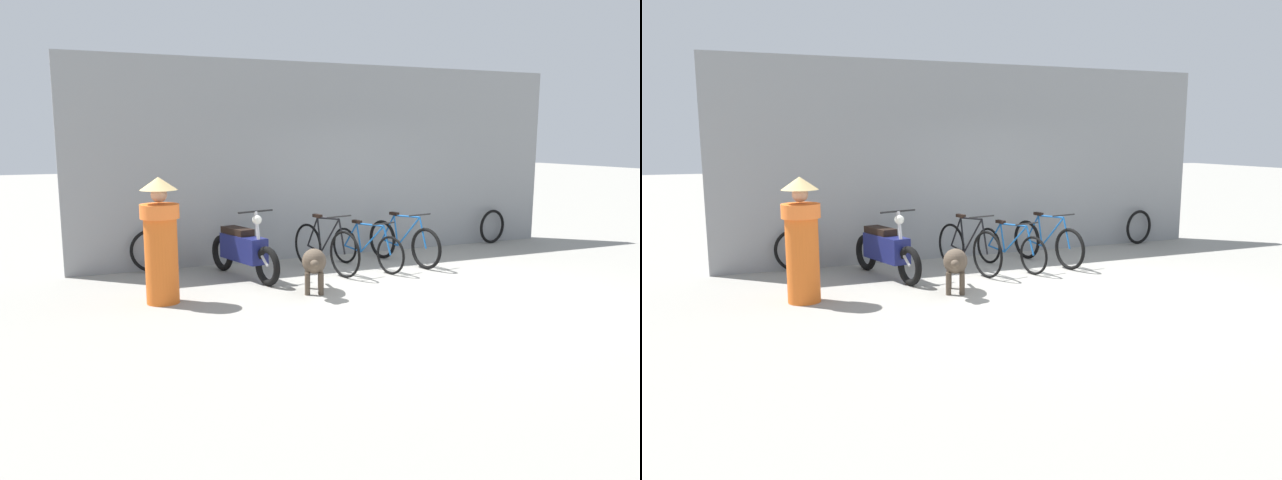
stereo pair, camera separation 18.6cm
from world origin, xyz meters
TOP-DOWN VIEW (x-y plane):
  - ground_plane at (0.00, 0.00)m, footprint 60.00×60.00m
  - shop_wall_back at (0.00, 2.90)m, footprint 9.06×0.20m
  - bicycle_0 at (-0.75, 1.57)m, footprint 0.51×1.64m
  - bicycle_1 at (-0.02, 1.56)m, footprint 0.55×1.65m
  - bicycle_2 at (0.72, 1.66)m, footprint 0.49×1.73m
  - motorcycle at (-2.04, 1.71)m, footprint 0.66×1.83m
  - stray_dog at (-1.43, 0.42)m, footprint 0.60×1.06m
  - person_in_robes at (-3.41, 0.76)m, footprint 0.67×0.67m
  - spare_tire_left at (3.38, 2.65)m, footprint 0.67×0.17m
  - spare_tire_right at (-3.23, 2.65)m, footprint 0.69×0.17m

SIDE VIEW (x-z plane):
  - ground_plane at x=0.00m, z-range 0.00..0.00m
  - bicycle_1 at x=-0.02m, z-range -0.06..0.73m
  - spare_tire_left at x=3.38m, z-range 0.00..0.67m
  - spare_tire_right at x=-3.23m, z-range 0.00..0.69m
  - bicycle_2 at x=0.72m, z-range -0.08..0.79m
  - bicycle_0 at x=-0.75m, z-range -0.08..0.85m
  - motorcycle at x=-2.04m, z-range -0.10..0.96m
  - stray_dog at x=-1.43m, z-range 0.10..0.77m
  - person_in_robes at x=-3.41m, z-range 0.03..1.65m
  - shop_wall_back at x=0.00m, z-range 0.00..3.35m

